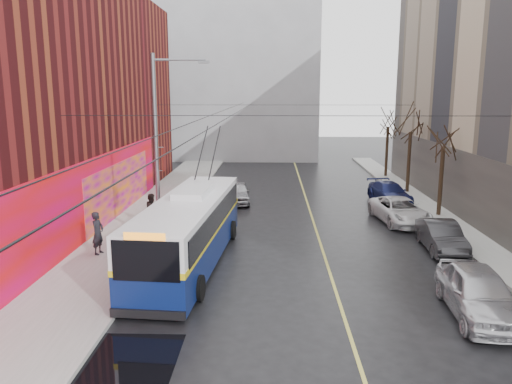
% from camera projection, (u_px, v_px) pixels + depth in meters
% --- Properties ---
extents(ground, '(140.00, 140.00, 0.00)m').
position_uv_depth(ground, '(303.00, 353.00, 14.16)').
color(ground, black).
rests_on(ground, ground).
extents(sidewalk_left, '(4.00, 60.00, 0.15)m').
position_uv_depth(sidewalk_left, '(136.00, 232.00, 26.15)').
color(sidewalk_left, gray).
rests_on(sidewalk_left, ground).
extents(sidewalk_right, '(2.00, 60.00, 0.15)m').
position_uv_depth(sidewalk_right, '(464.00, 235.00, 25.64)').
color(sidewalk_right, gray).
rests_on(sidewalk_right, ground).
extents(lane_line, '(0.12, 50.00, 0.01)m').
position_uv_depth(lane_line, '(314.00, 225.00, 27.84)').
color(lane_line, '#BFB74C').
rests_on(lane_line, ground).
extents(building_far, '(20.50, 12.10, 18.00)m').
position_uv_depth(building_far, '(227.00, 76.00, 56.66)').
color(building_far, gray).
rests_on(building_far, ground).
extents(streetlight_pole, '(2.65, 0.60, 9.00)m').
position_uv_depth(streetlight_pole, '(160.00, 145.00, 23.19)').
color(streetlight_pole, slate).
rests_on(streetlight_pole, ground).
extents(catenary_wires, '(18.00, 60.00, 0.22)m').
position_uv_depth(catenary_wires, '(242.00, 111.00, 27.48)').
color(catenary_wires, black).
extents(tree_near, '(3.20, 3.20, 6.40)m').
position_uv_depth(tree_near, '(444.00, 133.00, 28.59)').
color(tree_near, black).
rests_on(tree_near, ground).
extents(tree_mid, '(3.20, 3.20, 6.68)m').
position_uv_depth(tree_mid, '(411.00, 121.00, 35.40)').
color(tree_mid, black).
rests_on(tree_mid, ground).
extents(tree_far, '(3.20, 3.20, 6.57)m').
position_uv_depth(tree_far, '(389.00, 118.00, 42.28)').
color(tree_far, black).
rests_on(tree_far, ground).
extents(puddle, '(2.53, 3.16, 0.01)m').
position_uv_depth(puddle, '(131.00, 361.00, 13.71)').
color(puddle, black).
rests_on(puddle, ground).
extents(pigeons_flying, '(2.15, 3.02, 1.08)m').
position_uv_depth(pigeons_flying, '(250.00, 83.00, 22.00)').
color(pigeons_flying, slate).
extents(trolleybus, '(3.40, 11.82, 5.54)m').
position_uv_depth(trolleybus, '(189.00, 229.00, 21.24)').
color(trolleybus, '#091649').
rests_on(trolleybus, ground).
extents(parked_car_a, '(2.25, 4.91, 1.63)m').
position_uv_depth(parked_car_a, '(478.00, 293.00, 16.36)').
color(parked_car_a, silver).
rests_on(parked_car_a, ground).
extents(parked_car_b, '(1.61, 4.24, 1.38)m').
position_uv_depth(parked_car_b, '(441.00, 236.00, 23.16)').
color(parked_car_b, '#2B2B2E').
rests_on(parked_car_b, ground).
extents(parked_car_c, '(2.97, 5.27, 1.39)m').
position_uv_depth(parked_car_c, '(400.00, 211.00, 28.17)').
color(parked_car_c, silver).
rests_on(parked_car_c, ground).
extents(parked_car_d, '(2.58, 4.84, 1.34)m').
position_uv_depth(parked_car_d, '(389.00, 193.00, 33.36)').
color(parked_car_d, navy).
rests_on(parked_car_d, ground).
extents(following_car, '(1.87, 4.10, 1.36)m').
position_uv_depth(following_car, '(238.00, 192.00, 33.36)').
color(following_car, '#A2A2A6').
rests_on(following_car, ground).
extents(pedestrian_a, '(0.58, 0.78, 1.93)m').
position_uv_depth(pedestrian_a, '(98.00, 233.00, 22.19)').
color(pedestrian_a, black).
rests_on(pedestrian_a, sidewalk_left).
extents(pedestrian_b, '(0.83, 0.98, 1.77)m').
position_uv_depth(pedestrian_b, '(152.00, 210.00, 26.92)').
color(pedestrian_b, black).
rests_on(pedestrian_b, sidewalk_left).
extents(pedestrian_c, '(0.90, 1.15, 1.56)m').
position_uv_depth(pedestrian_c, '(161.00, 215.00, 26.16)').
color(pedestrian_c, black).
rests_on(pedestrian_c, sidewalk_left).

